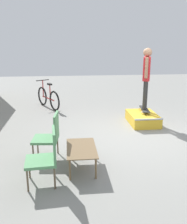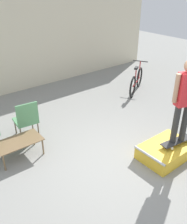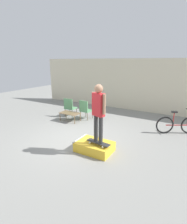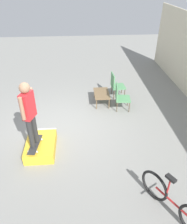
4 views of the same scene
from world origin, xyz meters
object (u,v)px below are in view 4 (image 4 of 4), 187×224
(skate_ramp_box, at_px, (41,146))
(bicycle, at_px, (173,202))
(skateboard_on_ramp, at_px, (35,144))
(patio_chair_right, at_px, (120,96))
(person_skater, at_px, (29,110))
(patio_chair_left, at_px, (116,84))
(coffee_table, at_px, (102,94))

(skate_ramp_box, xyz_separation_m, bicycle, (2.17, 2.95, 0.22))
(skateboard_on_ramp, xyz_separation_m, bicycle, (1.97, 3.05, -0.01))
(patio_chair_right, height_order, bicycle, bicycle)
(person_skater, height_order, bicycle, person_skater)
(skate_ramp_box, xyz_separation_m, patio_chair_right, (-2.04, 2.62, 0.38))
(skate_ramp_box, bearing_deg, patio_chair_left, 139.09)
(coffee_table, bearing_deg, patio_chair_right, 52.03)
(person_skater, bearing_deg, patio_chair_left, 159.54)
(skate_ramp_box, distance_m, person_skater, 1.34)
(coffee_table, bearing_deg, patio_chair_left, 128.08)
(coffee_table, distance_m, patio_chair_left, 0.81)
(skate_ramp_box, height_order, coffee_table, coffee_table)
(patio_chair_left, xyz_separation_m, patio_chair_right, (0.98, 0.00, 0.00))
(patio_chair_right, distance_m, bicycle, 4.23)
(person_skater, distance_m, patio_chair_left, 4.32)
(skateboard_on_ramp, height_order, coffee_table, coffee_table)
(coffee_table, height_order, patio_chair_left, patio_chair_left)
(patio_chair_right, relative_size, bicycle, 0.64)
(coffee_table, relative_size, patio_chair_right, 1.00)
(patio_chair_left, distance_m, patio_chair_right, 0.98)
(skate_ramp_box, bearing_deg, person_skater, -27.34)
(coffee_table, distance_m, patio_chair_right, 0.81)
(skateboard_on_ramp, distance_m, patio_chair_left, 4.21)
(person_skater, xyz_separation_m, patio_chair_left, (-3.22, 2.72, -0.95))
(skateboard_on_ramp, bearing_deg, coffee_table, 149.82)
(skateboard_on_ramp, height_order, bicycle, bicycle)
(skate_ramp_box, bearing_deg, bicycle, 53.69)
(skate_ramp_box, bearing_deg, patio_chair_right, 128.00)
(skate_ramp_box, distance_m, skateboard_on_ramp, 0.32)
(person_skater, distance_m, patio_chair_right, 3.65)
(skate_ramp_box, relative_size, patio_chair_left, 1.21)
(coffee_table, distance_m, bicycle, 4.80)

